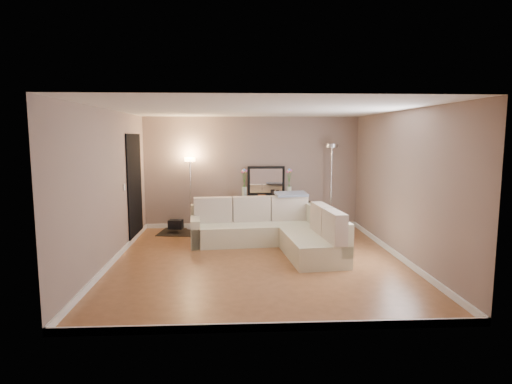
{
  "coord_description": "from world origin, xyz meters",
  "views": [
    {
      "loc": [
        -0.42,
        -7.24,
        2.17
      ],
      "look_at": [
        0.0,
        0.8,
        1.1
      ],
      "focal_mm": 30.0,
      "sensor_mm": 36.0,
      "label": 1
    }
  ],
  "objects_px": {
    "console_table": "(263,211)",
    "floor_lamp_unlit": "(331,169)",
    "sectional_sofa": "(275,230)",
    "floor_lamp_lit": "(190,179)"
  },
  "relations": [
    {
      "from": "sectional_sofa",
      "to": "console_table",
      "type": "distance_m",
      "value": 1.57
    },
    {
      "from": "floor_lamp_lit",
      "to": "floor_lamp_unlit",
      "type": "relative_size",
      "value": 0.84
    },
    {
      "from": "floor_lamp_lit",
      "to": "floor_lamp_unlit",
      "type": "height_order",
      "value": "floor_lamp_unlit"
    },
    {
      "from": "console_table",
      "to": "sectional_sofa",
      "type": "bearing_deg",
      "value": -85.24
    },
    {
      "from": "sectional_sofa",
      "to": "floor_lamp_unlit",
      "type": "distance_m",
      "value": 2.33
    },
    {
      "from": "floor_lamp_unlit",
      "to": "console_table",
      "type": "bearing_deg",
      "value": 177.69
    },
    {
      "from": "sectional_sofa",
      "to": "floor_lamp_unlit",
      "type": "height_order",
      "value": "floor_lamp_unlit"
    },
    {
      "from": "console_table",
      "to": "floor_lamp_lit",
      "type": "bearing_deg",
      "value": 177.76
    },
    {
      "from": "sectional_sofa",
      "to": "console_table",
      "type": "xyz_separation_m",
      "value": [
        -0.13,
        1.56,
        0.09
      ]
    },
    {
      "from": "console_table",
      "to": "floor_lamp_unlit",
      "type": "xyz_separation_m",
      "value": [
        1.56,
        -0.06,
        0.98
      ]
    }
  ]
}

